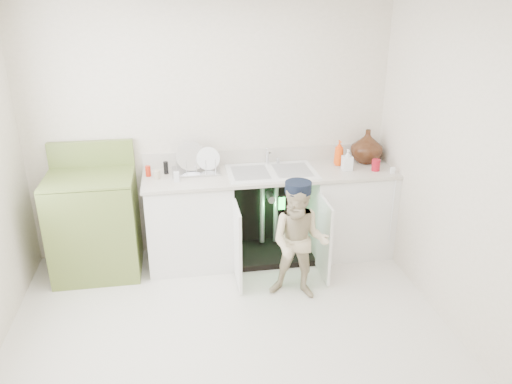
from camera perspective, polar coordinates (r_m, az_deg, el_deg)
ground at (r=4.10m, az=-2.87°, el=-15.94°), size 3.50×3.50×0.00m
room_shell at (r=3.47m, az=-3.27°, el=0.48°), size 6.00×5.50×1.26m
counter_run at (r=4.96m, az=2.07°, el=-2.25°), size 2.44×1.02×1.23m
avocado_stove at (r=4.90m, az=-17.93°, el=-3.40°), size 0.78×0.65×1.21m
repair_worker at (r=4.28m, az=4.98°, el=-5.64°), size 0.62×0.70×1.07m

